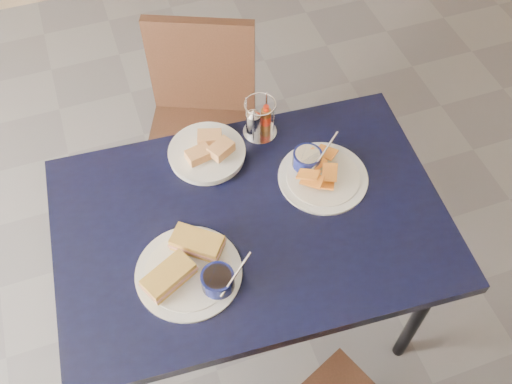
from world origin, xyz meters
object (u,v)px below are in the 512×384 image
object	(u,v)px
sandwich_plate	(192,268)
condiment_caddy	(258,121)
dining_table	(251,232)
bread_basket	(208,152)
chair_far	(194,113)
plantain_plate	(317,170)

from	to	relation	value
sandwich_plate	condiment_caddy	xyz separation A→B (m)	(0.34, 0.42, 0.03)
dining_table	bread_basket	world-z (taller)	bread_basket
dining_table	chair_far	xyz separation A→B (m)	(-0.00, 0.70, -0.18)
sandwich_plate	condiment_caddy	world-z (taller)	condiment_caddy
dining_table	chair_far	size ratio (longest dim) A/B	1.37
chair_far	condiment_caddy	distance (m)	0.52
dining_table	chair_far	world-z (taller)	chair_far
dining_table	sandwich_plate	bearing A→B (deg)	-152.08
sandwich_plate	chair_far	bearing A→B (deg)	75.77
chair_far	bread_basket	bearing A→B (deg)	-96.42
sandwich_plate	bread_basket	distance (m)	0.41
plantain_plate	condiment_caddy	xyz separation A→B (m)	(-0.11, 0.22, 0.04)
sandwich_plate	plantain_plate	bearing A→B (deg)	23.90
bread_basket	condiment_caddy	xyz separation A→B (m)	(0.18, 0.04, 0.04)
sandwich_plate	condiment_caddy	size ratio (longest dim) A/B	2.29
dining_table	plantain_plate	distance (m)	0.28
plantain_plate	chair_far	bearing A→B (deg)	112.22
dining_table	condiment_caddy	world-z (taller)	condiment_caddy
chair_far	plantain_plate	bearing A→B (deg)	-67.78
sandwich_plate	condiment_caddy	bearing A→B (deg)	51.02
dining_table	chair_far	bearing A→B (deg)	90.20
sandwich_plate	bread_basket	bearing A→B (deg)	67.56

